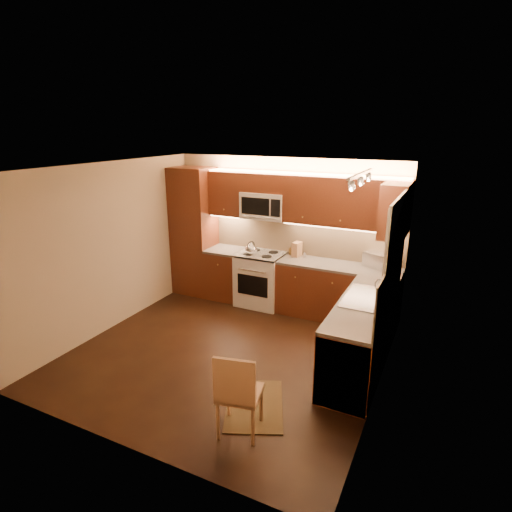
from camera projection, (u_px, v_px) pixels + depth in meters
The scene contains 37 objects.
floor at pixel (229, 351), 5.75m from camera, with size 4.00×4.00×0.01m, color black.
ceiling at pixel (225, 168), 5.01m from camera, with size 4.00×4.00×0.01m, color beige.
wall_back at pixel (285, 232), 7.10m from camera, with size 4.00×0.01×2.50m, color #C0AA8C.
wall_front at pixel (115, 331), 3.66m from camera, with size 4.00×0.01×2.50m, color #C0AA8C.
wall_left at pixel (111, 247), 6.21m from camera, with size 0.01×4.00×2.50m, color #C0AA8C.
wall_right at pixel (386, 291), 4.55m from camera, with size 0.01×4.00×2.50m, color #C0AA8C.
pantry at pixel (194, 232), 7.56m from camera, with size 0.70×0.60×2.30m, color #4D1B10.
base_cab_back_left at pixel (227, 274), 7.50m from camera, with size 0.62×0.60×0.86m, color #4D1B10.
counter_back_left at pixel (226, 250), 7.36m from camera, with size 0.62×0.60×0.04m, color #393633.
base_cab_back_right at pixel (337, 293), 6.66m from camera, with size 1.92×0.60×0.86m, color #4D1B10.
counter_back_right at pixel (339, 266), 6.52m from camera, with size 1.92×0.60×0.04m, color #393633.
base_cab_right at pixel (361, 337), 5.26m from camera, with size 0.60×2.00×0.86m, color #4D1B10.
counter_right at pixel (364, 304), 5.13m from camera, with size 0.60×2.00×0.04m, color #393633.
dishwasher at pixel (347, 364), 4.66m from camera, with size 0.58×0.60×0.84m, color silver.
backsplash_back at pixel (304, 237), 6.96m from camera, with size 3.30×0.02×0.60m, color tan.
backsplash_right at pixel (391, 284), 4.91m from camera, with size 0.02×2.00×0.60m, color tan.
upper_cab_back_left at pixel (229, 193), 7.18m from camera, with size 0.62×0.35×0.75m, color #4D1B10.
upper_cab_back_right at pixel (345, 202), 6.33m from camera, with size 1.92×0.35×0.75m, color #4D1B10.
upper_cab_bridge at pixel (265, 183), 6.82m from camera, with size 0.76×0.35×0.31m, color #4D1B10.
upper_cab_right_corner at pixel (394, 211), 5.64m from camera, with size 0.35×0.50×0.75m, color #4D1B10.
stove at pixel (261, 279), 7.18m from camera, with size 0.76×0.65×0.92m, color silver, non-canonical shape.
microwave at pixel (265, 205), 6.92m from camera, with size 0.76×0.38×0.44m, color silver, non-canonical shape.
window_frame at pixel (395, 248), 4.93m from camera, with size 0.03×1.44×1.24m, color silver.
window_blinds at pixel (394, 248), 4.93m from camera, with size 0.02×1.36×1.16m, color silver.
sink at pixel (367, 293), 5.23m from camera, with size 0.52×0.86×0.15m, color silver, non-canonical shape.
faucet at pixel (382, 290), 5.13m from camera, with size 0.20×0.04×0.30m, color silver, non-canonical shape.
track_light_bar at pixel (361, 174), 4.72m from camera, with size 0.04×1.20×0.03m, color silver.
kettle at pixel (251, 248), 6.95m from camera, with size 0.20×0.20×0.23m, color silver, non-canonical shape.
toaster_oven at pixel (378, 260), 6.40m from camera, with size 0.38×0.29×0.23m, color silver.
knife_block at pixel (297, 249), 6.92m from camera, with size 0.11×0.18×0.24m, color #AA734C.
spice_jar_a at pixel (304, 255), 6.87m from camera, with size 0.04×0.04×0.09m, color silver.
spice_jar_b at pixel (290, 251), 7.04m from camera, with size 0.05×0.05×0.10m, color brown.
spice_jar_c at pixel (297, 253), 6.98m from camera, with size 0.04×0.04×0.09m, color silver.
spice_jar_d at pixel (291, 251), 7.08m from camera, with size 0.05×0.05×0.10m, color brown.
soap_bottle at pixel (396, 275), 5.81m from camera, with size 0.08×0.08×0.18m, color silver.
rug at pixel (254, 405), 4.63m from camera, with size 0.62×0.93×0.01m, color black.
dining_chair at pixel (240, 391), 4.13m from camera, with size 0.41×0.41×0.93m, color #AA734C, non-canonical shape.
Camera 1 is at (2.55, -4.43, 2.97)m, focal length 29.21 mm.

